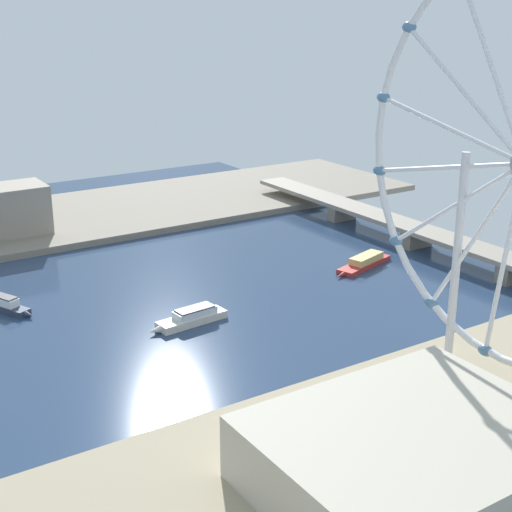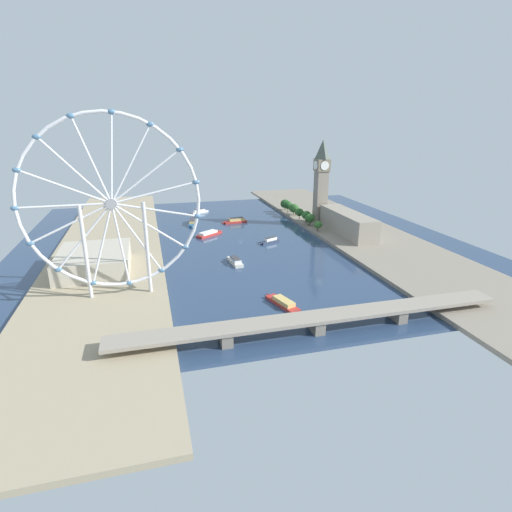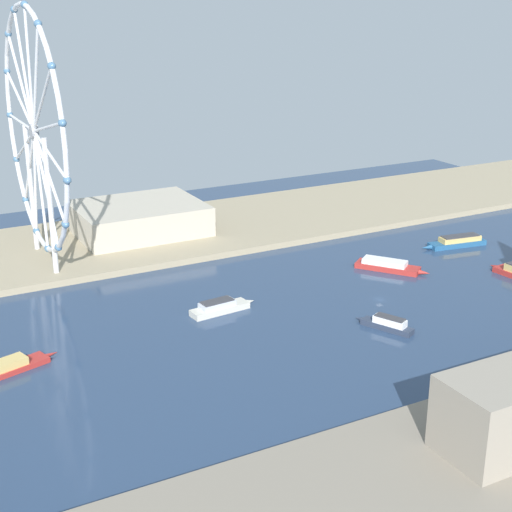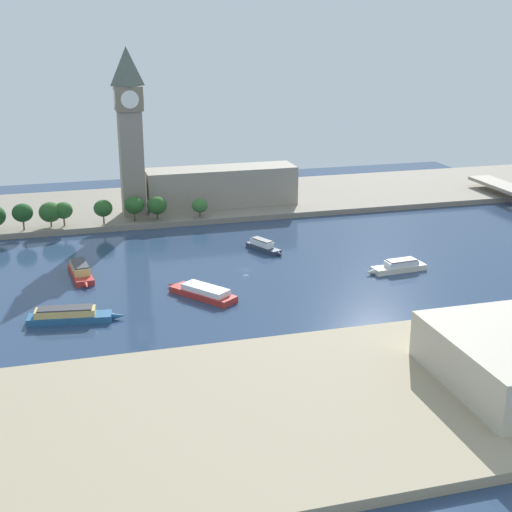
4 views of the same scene
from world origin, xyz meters
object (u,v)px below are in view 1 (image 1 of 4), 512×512
object	(u,v)px
tour_boat_1	(364,262)
river_bridge	(417,231)
riverside_hall	(413,458)
tour_boat_6	(5,305)
tour_boat_4	(191,317)

from	to	relation	value
tour_boat_1	river_bridge	bearing A→B (deg)	174.88
riverside_hall	tour_boat_6	xyz separation A→B (m)	(-152.51, -43.61, -8.29)
river_bridge	tour_boat_6	size ratio (longest dim) A/B	9.69
tour_boat_4	tour_boat_6	bearing A→B (deg)	-47.65
riverside_hall	tour_boat_4	size ratio (longest dim) A/B	2.20
river_bridge	tour_boat_6	distance (m)	172.09
riverside_hall	tour_boat_4	world-z (taller)	riverside_hall
riverside_hall	tour_boat_6	size ratio (longest dim) A/B	2.73
river_bridge	tour_boat_4	bearing A→B (deg)	-80.79
tour_boat_1	tour_boat_6	bearing A→B (deg)	-30.25
tour_boat_6	tour_boat_4	bearing A→B (deg)	22.95
tour_boat_6	tour_boat_1	bearing A→B (deg)	51.92
riverside_hall	river_bridge	bearing A→B (deg)	135.23
river_bridge	tour_boat_1	size ratio (longest dim) A/B	6.66
river_bridge	tour_boat_4	size ratio (longest dim) A/B	7.80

